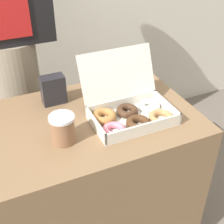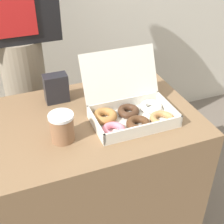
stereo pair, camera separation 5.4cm
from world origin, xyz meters
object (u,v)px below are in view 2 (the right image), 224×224
(coffee_cup, at_px, (62,127))
(napkin_holder, at_px, (56,88))
(donut_box, at_px, (131,111))
(person_customer, at_px, (17,36))

(coffee_cup, xyz_separation_m, napkin_holder, (0.04, 0.29, 0.01))
(coffee_cup, bearing_deg, donut_box, 5.97)
(coffee_cup, xyz_separation_m, person_customer, (-0.06, 0.67, 0.13))
(donut_box, height_order, napkin_holder, donut_box)
(donut_box, xyz_separation_m, coffee_cup, (-0.30, -0.03, 0.02))
(donut_box, height_order, person_customer, person_customer)
(donut_box, distance_m, person_customer, 0.75)
(coffee_cup, bearing_deg, napkin_holder, 81.46)
(donut_box, relative_size, person_customer, 0.20)
(napkin_holder, bearing_deg, donut_box, -45.02)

